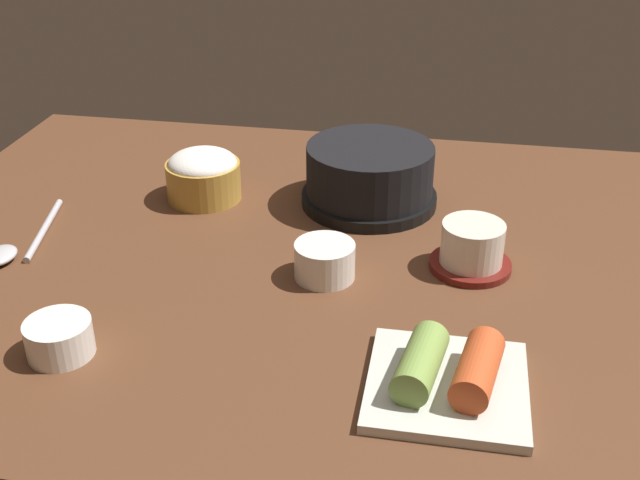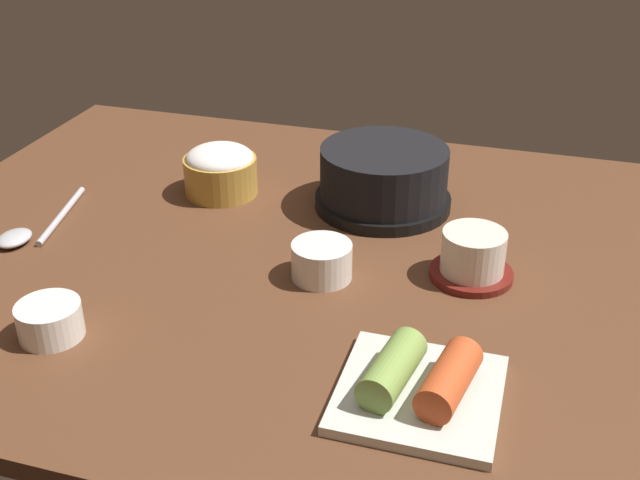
# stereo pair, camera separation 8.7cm
# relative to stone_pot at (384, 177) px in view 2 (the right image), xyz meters

# --- Properties ---
(dining_table) EXTENTS (1.00, 0.76, 0.02)m
(dining_table) POSITION_rel_stone_pot_xyz_m (-0.05, -0.14, -0.05)
(dining_table) COLOR #56331E
(dining_table) RESTS_ON ground
(stone_pot) EXTENTS (0.17, 0.17, 0.08)m
(stone_pot) POSITION_rel_stone_pot_xyz_m (0.00, 0.00, 0.00)
(stone_pot) COLOR black
(stone_pot) RESTS_ON dining_table
(rice_bowl) EXTENTS (0.10, 0.10, 0.07)m
(rice_bowl) POSITION_rel_stone_pot_xyz_m (-0.21, -0.02, -0.01)
(rice_bowl) COLOR #B78C38
(rice_bowl) RESTS_ON dining_table
(tea_cup_with_saucer) EXTENTS (0.09, 0.09, 0.05)m
(tea_cup_with_saucer) POSITION_rel_stone_pot_xyz_m (0.13, -0.14, -0.01)
(tea_cup_with_saucer) COLOR maroon
(tea_cup_with_saucer) RESTS_ON dining_table
(banchan_cup_center) EXTENTS (0.07, 0.07, 0.04)m
(banchan_cup_center) POSITION_rel_stone_pot_xyz_m (-0.02, -0.19, -0.02)
(banchan_cup_center) COLOR white
(banchan_cup_center) RESTS_ON dining_table
(kimchi_plate) EXTENTS (0.14, 0.14, 0.04)m
(kimchi_plate) POSITION_rel_stone_pot_xyz_m (0.11, -0.36, -0.02)
(kimchi_plate) COLOR silver
(kimchi_plate) RESTS_ON dining_table
(side_bowl_near) EXTENTS (0.06, 0.06, 0.03)m
(side_bowl_near) POSITION_rel_stone_pot_xyz_m (-0.24, -0.37, -0.02)
(side_bowl_near) COLOR white
(side_bowl_near) RESTS_ON dining_table
(spoon) EXTENTS (0.05, 0.17, 0.01)m
(spoon) POSITION_rel_stone_pot_xyz_m (-0.38, -0.20, -0.03)
(spoon) COLOR #B7B7BC
(spoon) RESTS_ON dining_table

